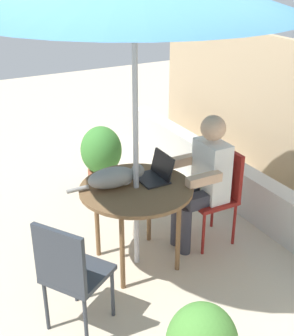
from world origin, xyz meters
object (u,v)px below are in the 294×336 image
cat (115,177)px  potted_plant_by_chair (101,156)px  chair_occupied (218,188)px  laptop (157,172)px  chair_empty (70,270)px  patio_table (136,195)px  person_seated (204,175)px

cat → potted_plant_by_chair: cat is taller
chair_occupied → potted_plant_by_chair: 1.53m
laptop → chair_occupied: bearing=84.3°
chair_occupied → chair_empty: (0.51, -1.59, 0.00)m
chair_occupied → cat: size_ratio=1.38×
patio_table → potted_plant_by_chair: bearing=168.7°
laptop → potted_plant_by_chair: laptop is taller
cat → chair_empty: bearing=-45.9°
patio_table → person_seated: bearing=90.0°
person_seated → laptop: 0.46m
chair_occupied → laptop: 0.67m
chair_empty → person_seated: (-0.51, 1.44, 0.17)m
chair_empty → potted_plant_by_chair: (-1.93, 1.05, -0.11)m
chair_occupied → laptop: size_ratio=2.97×
chair_empty → laptop: (-0.57, 0.99, 0.28)m
potted_plant_by_chair → cat: bearing=-17.9°
potted_plant_by_chair → chair_empty: bearing=-28.5°
chair_empty → laptop: size_ratio=2.97×
chair_occupied → cat: cat is taller
chair_occupied → chair_empty: size_ratio=1.00×
laptop → potted_plant_by_chair: bearing=177.6°
cat → laptop: bearing=85.2°
person_seated → cat: size_ratio=1.90×
chair_occupied → potted_plant_by_chair: chair_occupied is taller
patio_table → person_seated: person_seated is taller
cat → potted_plant_by_chair: 1.46m
chair_empty → person_seated: size_ratio=0.72×
person_seated → chair_occupied: bearing=90.0°
chair_empty → laptop: laptop is taller
potted_plant_by_chair → person_seated: bearing=15.2°
chair_empty → laptop: 1.17m
laptop → chair_empty: bearing=-60.3°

